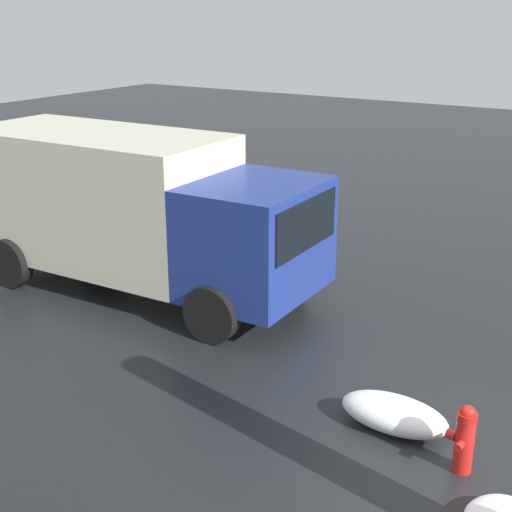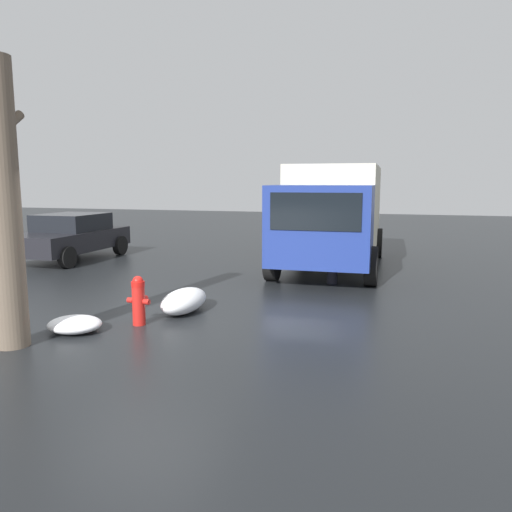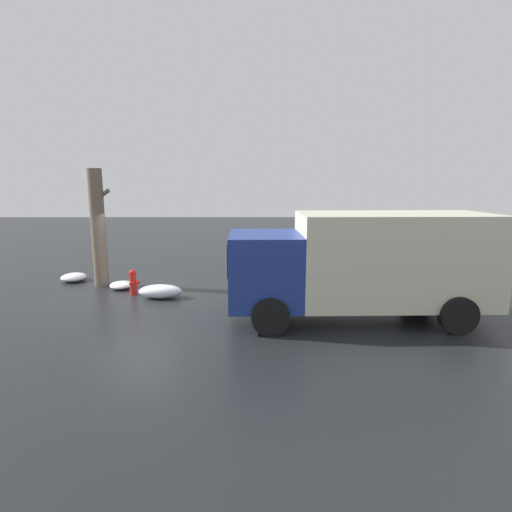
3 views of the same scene
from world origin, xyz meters
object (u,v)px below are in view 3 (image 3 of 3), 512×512
object	(u,v)px
fire_hydrant	(132,282)
delivery_truck	(362,262)
pedestrian	(268,289)
parked_car	(293,246)
tree_trunk	(97,228)

from	to	relation	value
fire_hydrant	delivery_truck	bearing A→B (deg)	-13.27
pedestrian	parked_car	distance (m)	8.21
fire_hydrant	delivery_truck	distance (m)	7.13
fire_hydrant	tree_trunk	size ratio (longest dim) A/B	0.20
tree_trunk	pedestrian	distance (m)	6.94
pedestrian	parked_car	bearing A→B (deg)	-54.58
tree_trunk	parked_car	distance (m)	8.40
pedestrian	parked_car	world-z (taller)	pedestrian
pedestrian	fire_hydrant	bearing A→B (deg)	13.80
fire_hydrant	pedestrian	world-z (taller)	pedestrian
delivery_truck	parked_car	size ratio (longest dim) A/B	1.71
tree_trunk	fire_hydrant	bearing A→B (deg)	-39.27
tree_trunk	pedestrian	size ratio (longest dim) A/B	2.46
fire_hydrant	parked_car	xyz separation A→B (m)	(5.62, 5.52, 0.29)
delivery_truck	parked_car	bearing A→B (deg)	6.49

